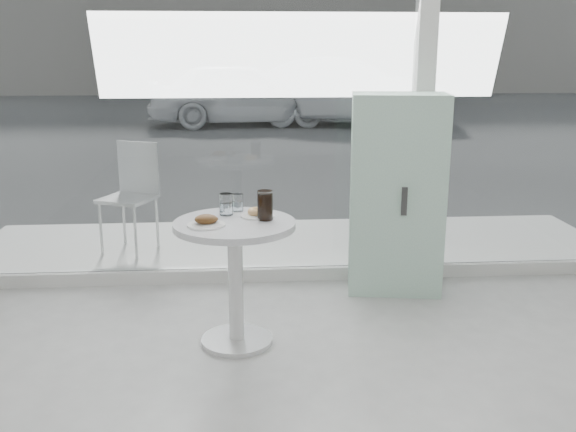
{
  "coord_description": "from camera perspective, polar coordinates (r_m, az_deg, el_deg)",
  "views": [
    {
      "loc": [
        -0.45,
        -1.73,
        1.75
      ],
      "look_at": [
        -0.2,
        1.7,
        0.85
      ],
      "focal_mm": 40.0,
      "sensor_mm": 36.0,
      "label": 1
    }
  ],
  "objects": [
    {
      "name": "plate_donut",
      "position": [
        3.86,
        -2.74,
        0.23
      ],
      "size": [
        0.2,
        0.2,
        0.05
      ],
      "color": "white",
      "rests_on": "main_table"
    },
    {
      "name": "water_tumbler_a",
      "position": [
        3.91,
        -5.52,
        0.94
      ],
      "size": [
        0.08,
        0.08,
        0.13
      ],
      "color": "white",
      "rests_on": "main_table"
    },
    {
      "name": "car_silver",
      "position": [
        15.28,
        5.27,
        10.95
      ],
      "size": [
        5.01,
        2.71,
        1.57
      ],
      "primitive_type": "imported",
      "rotation": [
        0.0,
        0.0,
        1.34
      ],
      "color": "#A1A3A9",
      "rests_on": "street"
    },
    {
      "name": "main_table",
      "position": [
        3.83,
        -4.72,
        -3.67
      ],
      "size": [
        0.72,
        0.72,
        0.77
      ],
      "color": "silver",
      "rests_on": "ground"
    },
    {
      "name": "patio_deck",
      "position": [
        5.81,
        0.44,
        -2.62
      ],
      "size": [
        5.6,
        1.6,
        0.05
      ],
      "primitive_type": "cube",
      "color": "silver",
      "rests_on": "ground"
    },
    {
      "name": "patio_chair",
      "position": [
        5.68,
        -13.69,
        2.3
      ],
      "size": [
        0.53,
        0.53,
        0.93
      ],
      "rotation": [
        0.0,
        0.0,
        -0.42
      ],
      "color": "silver",
      "rests_on": "patio_deck"
    },
    {
      "name": "mint_cabinet",
      "position": [
        4.74,
        9.61,
        1.95
      ],
      "size": [
        0.73,
        0.54,
        1.45
      ],
      "rotation": [
        0.0,
        0.0,
        -0.15
      ],
      "color": "#98C2AE",
      "rests_on": "ground"
    },
    {
      "name": "car_white",
      "position": [
        15.29,
        -4.06,
        10.82
      ],
      "size": [
        4.49,
        2.09,
        1.49
      ],
      "primitive_type": "imported",
      "rotation": [
        0.0,
        0.0,
        1.65
      ],
      "color": "white",
      "rests_on": "street"
    },
    {
      "name": "storefront",
      "position": [
        4.76,
        2.2,
        14.17
      ],
      "size": [
        5.0,
        0.14,
        3.0
      ],
      "color": "silver",
      "rests_on": "ground"
    },
    {
      "name": "water_tumbler_b",
      "position": [
        3.99,
        -4.49,
        1.12
      ],
      "size": [
        0.07,
        0.07,
        0.11
      ],
      "color": "white",
      "rests_on": "main_table"
    },
    {
      "name": "cola_glass",
      "position": [
        3.77,
        -2.06,
        0.9
      ],
      "size": [
        0.09,
        0.09,
        0.18
      ],
      "color": "white",
      "rests_on": "main_table"
    },
    {
      "name": "plate_fritter",
      "position": [
        3.68,
        -7.23,
        -0.48
      ],
      "size": [
        0.22,
        0.22,
        0.07
      ],
      "color": "white",
      "rests_on": "main_table"
    },
    {
      "name": "street",
      "position": [
        17.82,
        -2.78,
        8.98
      ],
      "size": [
        40.0,
        24.0,
        0.0
      ],
      "primitive_type": "cube",
      "color": "#323232",
      "rests_on": "ground"
    }
  ]
}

